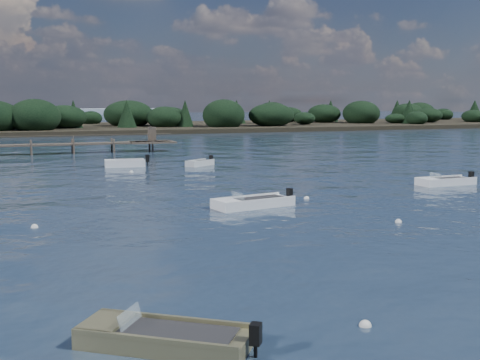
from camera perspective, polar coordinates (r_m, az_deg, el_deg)
name	(u,v)px	position (r m, az deg, el deg)	size (l,w,h in m)	color
ground	(102,145)	(79.79, -12.96, 3.29)	(400.00, 400.00, 0.00)	#182639
dinghy_near_olive	(164,341)	(14.47, -7.21, -14.92)	(4.06, 3.49, 1.04)	#666244
dinghy_mid_white_a	(253,204)	(32.17, 1.24, -2.32)	(4.80, 2.43, 1.10)	white
tender_far_white	(125,165)	(52.52, -10.84, 1.43)	(3.82, 1.64, 1.29)	white
tender_far_grey_b	(200,164)	(52.55, -3.82, 1.51)	(2.93, 2.40, 1.05)	silver
dinghy_mid_white_b	(445,183)	(42.92, 18.90, -0.24)	(4.36, 1.65, 1.08)	white
buoy_a	(365,326)	(15.92, 11.78, -13.41)	(0.32, 0.32, 0.32)	silver
buoy_b	(398,222)	(29.12, 14.78, -3.90)	(0.32, 0.32, 0.32)	silver
buoy_c	(35,228)	(28.53, -18.90, -4.29)	(0.32, 0.32, 0.32)	silver
buoy_e	(131,172)	(48.34, -10.26, 0.71)	(0.32, 0.32, 0.32)	silver
buoy_extra_a	(306,199)	(35.03, 6.32, -1.79)	(0.32, 0.32, 0.32)	silver
far_headland	(199,119)	(124.13, -3.93, 5.82)	(190.00, 40.00, 5.80)	black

